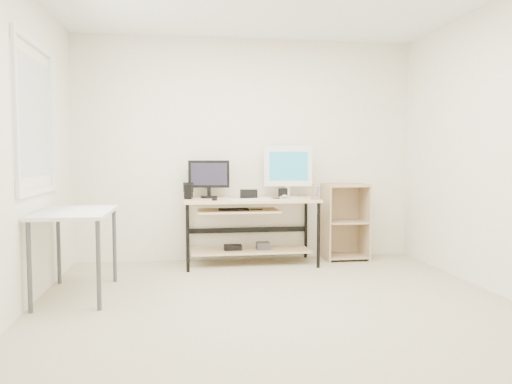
{
  "coord_description": "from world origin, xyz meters",
  "views": [
    {
      "loc": [
        -0.74,
        -3.89,
        1.22
      ],
      "look_at": [
        0.01,
        1.3,
        0.85
      ],
      "focal_mm": 35.0,
      "sensor_mm": 36.0,
      "label": 1
    }
  ],
  "objects_px": {
    "desk": "(248,217)",
    "side_table": "(76,220)",
    "audio_controller": "(188,192)",
    "shelf_unit": "(344,221)",
    "black_monitor": "(209,176)",
    "white_imac": "(288,168)"
  },
  "relations": [
    {
      "from": "desk",
      "to": "side_table",
      "type": "xyz_separation_m",
      "value": [
        -1.65,
        -1.06,
        0.13
      ]
    },
    {
      "from": "side_table",
      "to": "audio_controller",
      "type": "relative_size",
      "value": 6.28
    },
    {
      "from": "desk",
      "to": "shelf_unit",
      "type": "distance_m",
      "value": 1.19
    },
    {
      "from": "desk",
      "to": "audio_controller",
      "type": "bearing_deg",
      "value": 179.01
    },
    {
      "from": "black_monitor",
      "to": "white_imac",
      "type": "relative_size",
      "value": 0.79
    },
    {
      "from": "desk",
      "to": "side_table",
      "type": "bearing_deg",
      "value": -147.35
    },
    {
      "from": "side_table",
      "to": "black_monitor",
      "type": "bearing_deg",
      "value": 44.93
    },
    {
      "from": "shelf_unit",
      "to": "black_monitor",
      "type": "relative_size",
      "value": 1.91
    },
    {
      "from": "side_table",
      "to": "black_monitor",
      "type": "height_order",
      "value": "black_monitor"
    },
    {
      "from": "desk",
      "to": "side_table",
      "type": "distance_m",
      "value": 1.97
    },
    {
      "from": "shelf_unit",
      "to": "white_imac",
      "type": "height_order",
      "value": "white_imac"
    },
    {
      "from": "black_monitor",
      "to": "audio_controller",
      "type": "relative_size",
      "value": 2.96
    },
    {
      "from": "side_table",
      "to": "shelf_unit",
      "type": "distance_m",
      "value": 3.09
    },
    {
      "from": "white_imac",
      "to": "shelf_unit",
      "type": "bearing_deg",
      "value": 8.0
    },
    {
      "from": "side_table",
      "to": "shelf_unit",
      "type": "xyz_separation_m",
      "value": [
        2.83,
        1.22,
        -0.22
      ]
    },
    {
      "from": "side_table",
      "to": "white_imac",
      "type": "bearing_deg",
      "value": 29.4
    },
    {
      "from": "side_table",
      "to": "white_imac",
      "type": "distance_m",
      "value": 2.49
    },
    {
      "from": "shelf_unit",
      "to": "black_monitor",
      "type": "bearing_deg",
      "value": -179.84
    },
    {
      "from": "desk",
      "to": "black_monitor",
      "type": "distance_m",
      "value": 0.65
    },
    {
      "from": "white_imac",
      "to": "audio_controller",
      "type": "bearing_deg",
      "value": -166.68
    },
    {
      "from": "side_table",
      "to": "shelf_unit",
      "type": "bearing_deg",
      "value": 23.33
    },
    {
      "from": "desk",
      "to": "black_monitor",
      "type": "bearing_deg",
      "value": 160.28
    }
  ]
}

